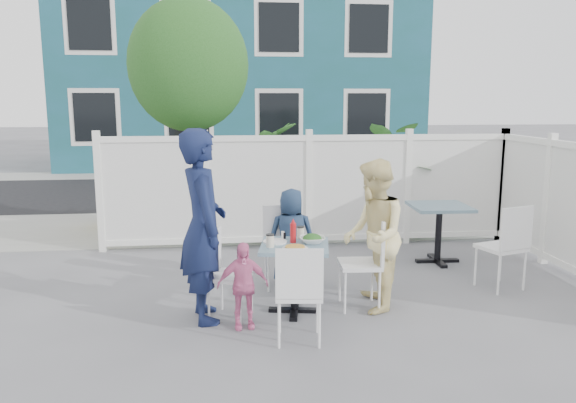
{
  "coord_description": "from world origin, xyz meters",
  "views": [
    {
      "loc": [
        -1.07,
        -5.42,
        2.09
      ],
      "look_at": [
        -0.44,
        0.26,
        1.05
      ],
      "focal_mm": 35.0,
      "sensor_mm": 36.0,
      "label": 1
    }
  ],
  "objects": [
    {
      "name": "ground",
      "position": [
        0.0,
        0.0,
        0.0
      ],
      "size": [
        80.0,
        80.0,
        0.0
      ],
      "primitive_type": "plane",
      "color": "slate"
    },
    {
      "name": "near_sidewalk",
      "position": [
        0.0,
        3.8,
        0.01
      ],
      "size": [
        24.0,
        2.6,
        0.01
      ],
      "primitive_type": "cube",
      "color": "gray",
      "rests_on": "ground"
    },
    {
      "name": "street",
      "position": [
        0.0,
        7.5,
        0.0
      ],
      "size": [
        24.0,
        5.0,
        0.01
      ],
      "primitive_type": "cube",
      "color": "black",
      "rests_on": "ground"
    },
    {
      "name": "far_sidewalk",
      "position": [
        0.0,
        10.6,
        0.01
      ],
      "size": [
        24.0,
        1.6,
        0.01
      ],
      "primitive_type": "cube",
      "color": "gray",
      "rests_on": "ground"
    },
    {
      "name": "building",
      "position": [
        -0.5,
        14.0,
        3.0
      ],
      "size": [
        11.0,
        6.0,
        6.0
      ],
      "color": "#1A5356",
      "rests_on": "ground"
    },
    {
      "name": "fence_back",
      "position": [
        0.1,
        2.4,
        0.78
      ],
      "size": [
        5.86,
        0.08,
        1.6
      ],
      "color": "white",
      "rests_on": "ground"
    },
    {
      "name": "fence_right",
      "position": [
        3.0,
        0.6,
        0.78
      ],
      "size": [
        0.08,
        3.66,
        1.6
      ],
      "rotation": [
        0.0,
        0.0,
        1.57
      ],
      "color": "white",
      "rests_on": "ground"
    },
    {
      "name": "tree",
      "position": [
        -1.6,
        3.3,
        2.59
      ],
      "size": [
        1.8,
        1.62,
        3.59
      ],
      "color": "#382316",
      "rests_on": "ground"
    },
    {
      "name": "utility_cabinet",
      "position": [
        -2.75,
        4.0,
        0.67
      ],
      "size": [
        0.72,
        0.52,
        1.33
      ],
      "primitive_type": "cube",
      "rotation": [
        0.0,
        0.0,
        0.01
      ],
      "color": "gold",
      "rests_on": "ground"
    },
    {
      "name": "potted_shrub_a",
      "position": [
        -0.38,
        3.1,
        0.88
      ],
      "size": [
        1.27,
        1.27,
        1.75
      ],
      "primitive_type": "imported",
      "rotation": [
        0.0,
        0.0,
        4.35
      ],
      "color": "#1E4E19",
      "rests_on": "ground"
    },
    {
      "name": "potted_shrub_b",
      "position": [
        1.7,
        3.0,
        0.85
      ],
      "size": [
        1.93,
        1.81,
        1.71
      ],
      "primitive_type": "imported",
      "rotation": [
        0.0,
        0.0,
        2.76
      ],
      "color": "#1E4E19",
      "rests_on": "ground"
    },
    {
      "name": "main_table",
      "position": [
        -0.42,
        -0.14,
        0.54
      ],
      "size": [
        0.76,
        0.76,
        0.7
      ],
      "rotation": [
        0.0,
        0.0,
        -0.17
      ],
      "color": "slate",
      "rests_on": "ground"
    },
    {
      "name": "spare_table",
      "position": [
        1.65,
        1.38,
        0.59
      ],
      "size": [
        0.75,
        0.75,
        0.76
      ],
      "rotation": [
        0.0,
        0.0,
        -0.04
      ],
      "color": "slate",
      "rests_on": "ground"
    },
    {
      "name": "chair_left",
      "position": [
        -1.12,
        -0.18,
        0.5
      ],
      "size": [
        0.49,
        0.5,
        0.86
      ],
      "rotation": [
        0.0,
        0.0,
        -1.94
      ],
      "color": "white",
      "rests_on": "ground"
    },
    {
      "name": "chair_right",
      "position": [
        0.33,
        -0.08,
        0.54
      ],
      "size": [
        0.43,
        0.45,
        0.93
      ],
      "rotation": [
        0.0,
        0.0,
        1.51
      ],
      "color": "white",
      "rests_on": "ground"
    },
    {
      "name": "chair_back",
      "position": [
        -0.46,
        0.72,
        0.53
      ],
      "size": [
        0.42,
        0.4,
        0.91
      ],
      "rotation": [
        0.0,
        0.0,
        3.16
      ],
      "color": "white",
      "rests_on": "ground"
    },
    {
      "name": "chair_near",
      "position": [
        -0.47,
        -0.88,
        0.51
      ],
      "size": [
        0.44,
        0.43,
        0.88
      ],
      "rotation": [
        0.0,
        0.0,
        -0.11
      ],
      "color": "white",
      "rests_on": "ground"
    },
    {
      "name": "chair_spare",
      "position": [
        1.99,
        0.25,
        0.56
      ],
      "size": [
        0.55,
        0.54,
        0.96
      ],
      "rotation": [
        0.0,
        0.0,
        0.31
      ],
      "color": "white",
      "rests_on": "ground"
    },
    {
      "name": "man",
      "position": [
        -1.3,
        -0.2,
        0.92
      ],
      "size": [
        0.56,
        0.74,
        1.84
      ],
      "primitive_type": "imported",
      "rotation": [
        0.0,
        0.0,
        1.76
      ],
      "color": "#131C40",
      "rests_on": "ground"
    },
    {
      "name": "woman",
      "position": [
        0.37,
        -0.13,
        0.76
      ],
      "size": [
        0.68,
        0.82,
        1.52
      ],
      "primitive_type": "imported",
      "rotation": [
        0.0,
        0.0,
        -1.72
      ],
      "color": "#F8D552",
      "rests_on": "ground"
    },
    {
      "name": "boy",
      "position": [
        -0.34,
        0.75,
        0.55
      ],
      "size": [
        0.56,
        0.38,
        1.11
      ],
      "primitive_type": "imported",
      "rotation": [
        0.0,
        0.0,
        3.08
      ],
      "color": "#1F324F",
      "rests_on": "ground"
    },
    {
      "name": "toddler",
      "position": [
        -0.94,
        -0.46,
        0.41
      ],
      "size": [
        0.49,
        0.24,
        0.82
      ],
      "primitive_type": "imported",
      "rotation": [
        0.0,
        0.0,
        0.09
      ],
      "color": "pink",
      "rests_on": "ground"
    },
    {
      "name": "plate_main",
      "position": [
        -0.43,
        -0.33,
        0.7
      ],
      "size": [
        0.25,
        0.25,
        0.02
      ],
      "primitive_type": "cylinder",
      "color": "white",
      "rests_on": "main_table"
    },
    {
      "name": "plate_side",
      "position": [
        -0.6,
        -0.04,
        0.7
      ],
      "size": [
        0.24,
        0.24,
        0.02
      ],
      "primitive_type": "cylinder",
      "color": "white",
      "rests_on": "main_table"
    },
    {
      "name": "salad_bowl",
      "position": [
        -0.24,
        -0.1,
        0.73
      ],
      "size": [
        0.25,
        0.25,
        0.06
      ],
      "primitive_type": "imported",
      "color": "white",
      "rests_on": "main_table"
    },
    {
      "name": "coffee_cup_a",
      "position": [
        -0.66,
        -0.21,
        0.75
      ],
      "size": [
        0.08,
        0.08,
        0.12
      ],
      "primitive_type": "cylinder",
      "color": "beige",
      "rests_on": "main_table"
    },
    {
      "name": "coffee_cup_b",
      "position": [
        -0.33,
        0.1,
        0.75
      ],
      "size": [
        0.07,
        0.07,
        0.11
      ],
      "primitive_type": "cylinder",
      "color": "beige",
      "rests_on": "main_table"
    },
    {
      "name": "ketchup_bottle",
      "position": [
        -0.42,
        -0.06,
        0.79
      ],
      "size": [
        0.06,
        0.06,
        0.19
      ],
      "primitive_type": "cylinder",
      "color": "#B21418",
      "rests_on": "main_table"
    },
    {
      "name": "salt_shaker",
      "position": [
        -0.51,
        0.11,
        0.73
      ],
      "size": [
        0.03,
        0.03,
        0.08
      ],
      "primitive_type": "cylinder",
      "color": "white",
      "rests_on": "main_table"
    },
    {
      "name": "pepper_shaker",
      "position": [
        -0.49,
        0.1,
        0.73
      ],
      "size": [
        0.03,
        0.03,
        0.06
      ],
      "primitive_type": "cylinder",
      "color": "black",
      "rests_on": "main_table"
    }
  ]
}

